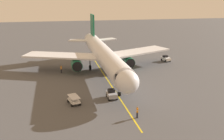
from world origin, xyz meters
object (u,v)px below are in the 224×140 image
ground_crew_wing_walker (61,69)px  tug_near_nose (112,94)px  ground_crew_marshaller (137,112)px  tug_portside (166,59)px  baggage_cart_starboard_side (74,100)px  airplane (103,55)px

ground_crew_wing_walker → tug_near_nose: ground_crew_wing_walker is taller
ground_crew_marshaller → tug_near_nose: bearing=-74.1°
tug_portside → baggage_cart_starboard_side: tug_portside is taller
ground_crew_wing_walker → tug_near_nose: 18.00m
tug_near_nose → baggage_cart_starboard_side: 6.37m
airplane → ground_crew_marshaller: 22.44m
airplane → ground_crew_wing_walker: size_ratio=23.57×
ground_crew_wing_walker → tug_near_nose: bearing=117.0°
airplane → baggage_cart_starboard_side: size_ratio=14.00×
ground_crew_wing_walker → tug_portside: ground_crew_wing_walker is taller
ground_crew_wing_walker → tug_portside: (-26.41, -5.30, -0.18)m
ground_crew_marshaller → tug_portside: (-16.06, -28.99, -0.18)m
baggage_cart_starboard_side → ground_crew_marshaller: bearing=142.3°
ground_crew_marshaller → tug_near_nose: 7.95m
ground_crew_marshaller → baggage_cart_starboard_side: (8.46, -6.53, -0.23)m
tug_near_nose → tug_portside: (-18.24, -21.34, 0.00)m
airplane → tug_near_nose: bearing=86.1°
tug_near_nose → baggage_cart_starboard_side: size_ratio=0.83×
ground_crew_wing_walker → tug_near_nose: (-8.17, 16.04, -0.18)m
ground_crew_marshaller → tug_near_nose: (2.18, -7.65, -0.18)m
airplane → tug_portside: size_ratio=15.27×
ground_crew_marshaller → ground_crew_wing_walker: size_ratio=1.00×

